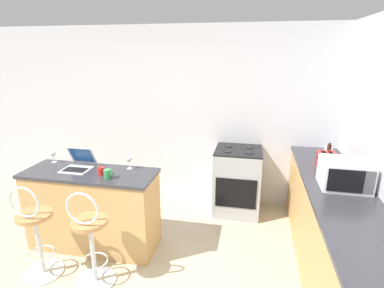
{
  "coord_description": "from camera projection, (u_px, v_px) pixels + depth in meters",
  "views": [
    {
      "loc": [
        1.28,
        -1.89,
        2.21
      ],
      "look_at": [
        0.51,
        1.87,
        1.04
      ],
      "focal_mm": 28.0,
      "sensor_mm": 36.0,
      "label": 1
    }
  ],
  "objects": [
    {
      "name": "bar_stool_far",
      "position": [
        91.0,
        241.0,
        2.87
      ],
      "size": [
        0.4,
        0.4,
        1.03
      ],
      "color": "silver",
      "rests_on": "ground_plane"
    },
    {
      "name": "wall_back",
      "position": [
        167.0,
        115.0,
        4.55
      ],
      "size": [
        12.0,
        0.06,
        2.6
      ],
      "color": "silver",
      "rests_on": "ground_plane"
    },
    {
      "name": "counter_right",
      "position": [
        335.0,
        234.0,
        2.99
      ],
      "size": [
        0.63,
        2.91,
        0.94
      ],
      "color": "tan",
      "rests_on": "ground_plane"
    },
    {
      "name": "toaster",
      "position": [
        327.0,
        161.0,
        3.4
      ],
      "size": [
        0.21,
        0.29,
        0.18
      ],
      "color": "red",
      "rests_on": "counter_right"
    },
    {
      "name": "wine_glass_short",
      "position": [
        53.0,
        154.0,
        3.6
      ],
      "size": [
        0.07,
        0.07,
        0.15
      ],
      "color": "silver",
      "rests_on": "breakfast_bar"
    },
    {
      "name": "microwave",
      "position": [
        345.0,
        174.0,
        2.92
      ],
      "size": [
        0.45,
        0.37,
        0.28
      ],
      "color": "white",
      "rests_on": "counter_right"
    },
    {
      "name": "mug_green",
      "position": [
        108.0,
        174.0,
        3.15
      ],
      "size": [
        0.1,
        0.08,
        0.1
      ],
      "color": "#338447",
      "rests_on": "breakfast_bar"
    },
    {
      "name": "bar_stool_near",
      "position": [
        36.0,
        233.0,
        2.98
      ],
      "size": [
        0.4,
        0.4,
        1.03
      ],
      "color": "silver",
      "rests_on": "ground_plane"
    },
    {
      "name": "stove_range",
      "position": [
        237.0,
        181.0,
        4.24
      ],
      "size": [
        0.64,
        0.61,
        0.95
      ],
      "color": "#9EA3A8",
      "rests_on": "ground_plane"
    },
    {
      "name": "mug_white",
      "position": [
        328.0,
        150.0,
        3.94
      ],
      "size": [
        0.09,
        0.07,
        0.1
      ],
      "color": "white",
      "rests_on": "counter_right"
    },
    {
      "name": "breakfast_bar",
      "position": [
        93.0,
        209.0,
        3.48
      ],
      "size": [
        1.5,
        0.55,
        0.94
      ],
      "color": "tan",
      "rests_on": "ground_plane"
    },
    {
      "name": "mug_red",
      "position": [
        102.0,
        171.0,
        3.25
      ],
      "size": [
        0.09,
        0.07,
        0.09
      ],
      "color": "red",
      "rests_on": "breakfast_bar"
    },
    {
      "name": "wine_glass_tall",
      "position": [
        129.0,
        159.0,
        3.39
      ],
      "size": [
        0.07,
        0.07,
        0.16
      ],
      "color": "silver",
      "rests_on": "breakfast_bar"
    },
    {
      "name": "pepper_mill",
      "position": [
        329.0,
        152.0,
        3.63
      ],
      "size": [
        0.05,
        0.05,
        0.24
      ],
      "color": "#331E14",
      "rests_on": "counter_right"
    },
    {
      "name": "laptop",
      "position": [
        79.0,
        163.0,
        3.43
      ],
      "size": [
        0.31,
        0.34,
        0.23
      ],
      "color": "silver",
      "rests_on": "breakfast_bar"
    }
  ]
}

